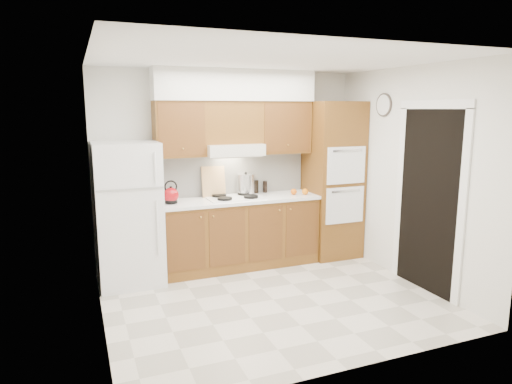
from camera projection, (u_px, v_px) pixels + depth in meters
floor at (273, 300)px, 5.10m from camera, size 3.60×3.60×0.00m
ceiling at (275, 59)px, 4.63m from camera, size 3.60×3.60×0.00m
wall_back at (229, 168)px, 6.23m from camera, size 3.60×0.02×2.60m
wall_left at (96, 197)px, 4.21m from camera, size 0.02×3.00×2.60m
wall_right at (410, 176)px, 5.52m from camera, size 0.02×3.00×2.60m
fridge at (128, 214)px, 5.47m from camera, size 0.75×0.72×1.72m
base_cabinets at (239, 234)px, 6.12m from camera, size 2.11×0.60×0.90m
countertop at (239, 199)px, 6.03m from camera, size 2.13×0.62×0.04m
backsplash at (232, 174)px, 6.24m from camera, size 2.11×0.03×0.56m
oven_cabinet at (333, 180)px, 6.50m from camera, size 0.70×0.65×2.20m
upper_cab_left at (179, 129)px, 5.72m from camera, size 0.63×0.33×0.70m
upper_cab_right at (282, 127)px, 6.24m from camera, size 0.73×0.33×0.70m
range_hood at (233, 150)px, 5.97m from camera, size 0.75×0.45×0.15m
upper_cab_over_hood at (231, 122)px, 5.96m from camera, size 0.75×0.33×0.55m
soffit at (235, 85)px, 5.88m from camera, size 2.13×0.36×0.40m
cooktop at (235, 198)px, 6.02m from camera, size 0.74×0.50×0.01m
doorway at (428, 202)px, 5.24m from camera, size 0.02×0.90×2.10m
wall_clock at (384, 105)px, 5.86m from camera, size 0.02×0.30×0.30m
kettle at (171, 195)px, 5.65m from camera, size 0.21×0.21×0.19m
cutting_board at (214, 182)px, 6.08m from camera, size 0.32×0.12×0.41m
stock_pot at (246, 184)px, 6.21m from camera, size 0.31×0.31×0.25m
condiment_a at (255, 187)px, 6.30m from camera, size 0.06×0.06×0.19m
condiment_b at (256, 187)px, 6.35m from camera, size 0.06×0.06×0.18m
condiment_c at (265, 187)px, 6.41m from camera, size 0.06×0.06×0.16m
orange_near at (305, 192)px, 6.24m from camera, size 0.09×0.09×0.09m
orange_far at (294, 192)px, 6.24m from camera, size 0.11×0.11×0.08m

